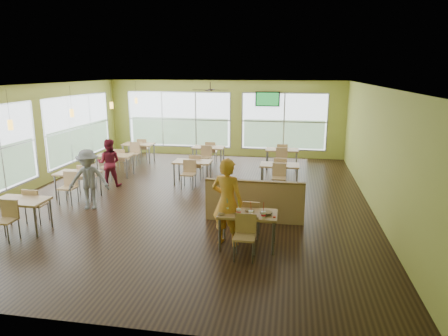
{
  "coord_description": "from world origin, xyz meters",
  "views": [
    {
      "loc": [
        2.81,
        -10.71,
        3.61
      ],
      "look_at": [
        1.18,
        -1.09,
        1.2
      ],
      "focal_mm": 32.0,
      "sensor_mm": 36.0,
      "label": 1
    }
  ],
  "objects_px": {
    "food_basket": "(266,213)",
    "half_wall_divider": "(254,201)",
    "main_table": "(248,218)",
    "man_plaid": "(227,202)"
  },
  "relations": [
    {
      "from": "food_basket",
      "to": "half_wall_divider",
      "type": "bearing_deg",
      "value": 104.21
    },
    {
      "from": "half_wall_divider",
      "to": "food_basket",
      "type": "xyz_separation_m",
      "value": [
        0.38,
        -1.48,
        0.26
      ]
    },
    {
      "from": "main_table",
      "to": "food_basket",
      "type": "relative_size",
      "value": 5.9
    },
    {
      "from": "main_table",
      "to": "food_basket",
      "type": "distance_m",
      "value": 0.41
    },
    {
      "from": "main_table",
      "to": "food_basket",
      "type": "height_order",
      "value": "main_table"
    },
    {
      "from": "half_wall_divider",
      "to": "man_plaid",
      "type": "bearing_deg",
      "value": -107.74
    },
    {
      "from": "main_table",
      "to": "half_wall_divider",
      "type": "xyz_separation_m",
      "value": [
        0.0,
        1.45,
        -0.11
      ]
    },
    {
      "from": "main_table",
      "to": "half_wall_divider",
      "type": "bearing_deg",
      "value": 90.0
    },
    {
      "from": "main_table",
      "to": "man_plaid",
      "type": "bearing_deg",
      "value": 171.55
    },
    {
      "from": "half_wall_divider",
      "to": "food_basket",
      "type": "distance_m",
      "value": 1.55
    }
  ]
}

